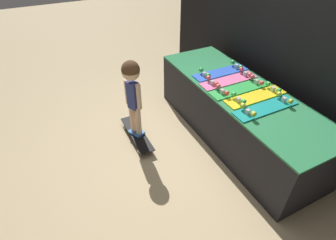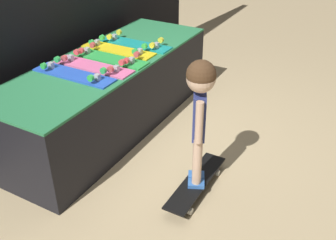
{
  "view_description": "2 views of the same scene",
  "coord_description": "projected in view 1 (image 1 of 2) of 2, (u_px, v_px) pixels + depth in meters",
  "views": [
    {
      "loc": [
        1.96,
        -1.33,
        2.27
      ],
      "look_at": [
        -0.18,
        -0.26,
        0.41
      ],
      "focal_mm": 28.0,
      "sensor_mm": 36.0,
      "label": 1
    },
    {
      "loc": [
        -2.65,
        -1.51,
        2.05
      ],
      "look_at": [
        -0.24,
        -0.17,
        0.4
      ],
      "focal_mm": 42.0,
      "sensor_mm": 36.0,
      "label": 2
    }
  ],
  "objects": [
    {
      "name": "display_rack",
      "position": [
        236.0,
        113.0,
        3.25
      ],
      "size": [
        2.43,
        0.82,
        0.7
      ],
      "color": "black",
      "rests_on": "ground_plane"
    },
    {
      "name": "skateboard_pink_on_rack",
      "position": [
        229.0,
        80.0,
        3.17
      ],
      "size": [
        0.19,
        0.75,
        0.09
      ],
      "color": "pink",
      "rests_on": "display_rack"
    },
    {
      "name": "skateboard_blue_on_rack",
      "position": [
        221.0,
        72.0,
        3.33
      ],
      "size": [
        0.19,
        0.75,
        0.09
      ],
      "color": "blue",
      "rests_on": "display_rack"
    },
    {
      "name": "child",
      "position": [
        132.0,
        86.0,
        2.92
      ],
      "size": [
        0.22,
        0.2,
        1.0
      ],
      "rotation": [
        0.0,
        0.0,
        0.43
      ],
      "color": "#3870C6",
      "rests_on": "skateboard_on_floor"
    },
    {
      "name": "skateboard_on_floor",
      "position": [
        137.0,
        134.0,
        3.35
      ],
      "size": [
        0.77,
        0.18,
        0.09
      ],
      "color": "black",
      "rests_on": "ground_plane"
    },
    {
      "name": "ground_plane",
      "position": [
        193.0,
        148.0,
        3.25
      ],
      "size": [
        16.0,
        16.0,
        0.0
      ],
      "primitive_type": "plane",
      "color": "tan"
    },
    {
      "name": "back_wall",
      "position": [
        297.0,
        28.0,
        2.89
      ],
      "size": [
        5.13,
        0.1,
        2.61
      ],
      "color": "black",
      "rests_on": "ground_plane"
    },
    {
      "name": "skateboard_green_on_rack",
      "position": [
        239.0,
        88.0,
        3.02
      ],
      "size": [
        0.19,
        0.75,
        0.09
      ],
      "color": "green",
      "rests_on": "display_rack"
    },
    {
      "name": "skateboard_teal_on_rack",
      "position": [
        266.0,
        107.0,
        2.71
      ],
      "size": [
        0.19,
        0.75,
        0.09
      ],
      "color": "teal",
      "rests_on": "display_rack"
    },
    {
      "name": "skateboard_yellow_on_rack",
      "position": [
        256.0,
        96.0,
        2.88
      ],
      "size": [
        0.19,
        0.75,
        0.09
      ],
      "color": "yellow",
      "rests_on": "display_rack"
    }
  ]
}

